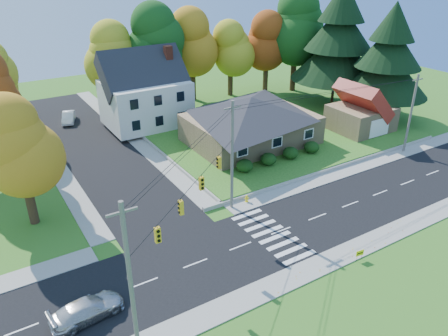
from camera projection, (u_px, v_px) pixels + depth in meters
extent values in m
plane|color=#3D7923|center=(281.00, 231.00, 35.94)|extent=(120.00, 120.00, 0.00)
cube|color=black|center=(281.00, 231.00, 35.93)|extent=(90.00, 8.00, 0.02)
cube|color=black|center=(92.00, 145.00, 51.99)|extent=(8.00, 44.00, 0.02)
cube|color=#9C9A90|center=(247.00, 204.00, 39.73)|extent=(90.00, 2.00, 0.08)
cube|color=#9C9A90|center=(323.00, 264.00, 32.11)|extent=(90.00, 2.00, 0.08)
cube|color=#3D7923|center=(260.00, 123.00, 57.95)|extent=(30.00, 30.00, 0.50)
cube|color=tan|center=(250.00, 129.00, 50.96)|extent=(14.00, 10.00, 3.20)
pyramid|color=#26262B|center=(251.00, 106.00, 49.76)|extent=(14.60, 10.60, 2.20)
cube|color=silver|center=(146.00, 103.00, 55.82)|extent=(10.00, 8.00, 5.60)
pyramid|color=#26262B|center=(143.00, 72.00, 54.04)|extent=(10.40, 8.40, 2.40)
cube|color=brown|center=(170.00, 84.00, 56.57)|extent=(0.90, 0.90, 9.60)
cube|color=tan|center=(361.00, 118.00, 54.54)|extent=(7.00, 6.00, 3.00)
pyramid|color=maroon|center=(363.00, 100.00, 53.52)|extent=(7.30, 6.30, 1.60)
cube|color=silver|center=(380.00, 128.00, 52.35)|extent=(3.20, 0.10, 2.20)
ellipsoid|color=#163A10|center=(245.00, 166.00, 44.31)|extent=(1.70, 1.70, 1.27)
ellipsoid|color=#163A10|center=(268.00, 159.00, 45.72)|extent=(1.70, 1.70, 1.27)
ellipsoid|color=#163A10|center=(291.00, 153.00, 47.14)|extent=(1.70, 1.70, 1.27)
ellipsoid|color=#163A10|center=(312.00, 147.00, 48.55)|extent=(1.70, 1.70, 1.27)
cylinder|color=#666059|center=(131.00, 283.00, 22.93)|extent=(0.26, 0.26, 10.00)
cube|color=#666059|center=(122.00, 212.00, 20.97)|extent=(1.60, 0.12, 0.12)
cylinder|color=#666059|center=(232.00, 157.00, 36.97)|extent=(0.26, 0.26, 10.00)
cube|color=#666059|center=(233.00, 108.00, 35.02)|extent=(1.60, 0.12, 0.12)
cylinder|color=#666059|center=(411.00, 114.00, 48.25)|extent=(0.26, 0.26, 9.00)
cube|color=#666059|center=(418.00, 80.00, 46.52)|extent=(1.60, 0.12, 0.12)
cube|color=gold|center=(158.00, 235.00, 25.21)|extent=(0.34, 0.26, 1.00)
cube|color=gold|center=(181.00, 207.00, 27.91)|extent=(0.26, 0.34, 1.00)
cube|color=gold|center=(201.00, 183.00, 30.82)|extent=(0.34, 0.26, 1.00)
cube|color=gold|center=(219.00, 163.00, 33.85)|extent=(0.26, 0.34, 1.00)
cylinder|color=black|center=(192.00, 185.00, 29.24)|extent=(13.02, 10.43, 0.04)
cylinder|color=#3F2A19|center=(115.00, 94.00, 59.49)|extent=(0.80, 0.80, 5.40)
sphere|color=gold|center=(112.00, 66.00, 57.76)|extent=(6.72, 6.72, 6.72)
sphere|color=gold|center=(110.00, 53.00, 57.01)|extent=(5.91, 5.91, 5.91)
sphere|color=gold|center=(109.00, 40.00, 56.27)|extent=(5.11, 5.11, 5.11)
cylinder|color=#3F2A19|center=(158.00, 86.00, 61.35)|extent=(0.86, 0.86, 6.30)
sphere|color=#174B16|center=(156.00, 54.00, 59.33)|extent=(7.84, 7.84, 7.84)
sphere|color=#174B16|center=(155.00, 39.00, 58.46)|extent=(6.90, 6.90, 6.90)
sphere|color=#174B16|center=(154.00, 24.00, 57.59)|extent=(5.96, 5.96, 5.96)
cylinder|color=#3F2A19|center=(193.00, 80.00, 65.04)|extent=(0.83, 0.83, 5.85)
sphere|color=#C2821B|center=(192.00, 52.00, 63.16)|extent=(7.28, 7.28, 7.28)
sphere|color=#C2821B|center=(192.00, 39.00, 62.35)|extent=(6.41, 6.41, 6.41)
sphere|color=#C2821B|center=(191.00, 26.00, 61.54)|extent=(5.53, 5.53, 5.53)
cylinder|color=#3F2A19|center=(230.00, 79.00, 67.30)|extent=(0.77, 0.77, 4.95)
sphere|color=gold|center=(230.00, 56.00, 65.71)|extent=(6.16, 6.16, 6.16)
sphere|color=gold|center=(231.00, 46.00, 65.02)|extent=(5.42, 5.42, 5.42)
sphere|color=gold|center=(231.00, 35.00, 64.34)|extent=(4.68, 4.68, 4.68)
cylinder|color=#3F2A19|center=(266.00, 74.00, 69.26)|extent=(0.80, 0.80, 5.40)
sphere|color=#913E12|center=(267.00, 49.00, 67.52)|extent=(6.72, 6.72, 6.72)
sphere|color=#913E12|center=(267.00, 38.00, 66.78)|extent=(5.91, 5.91, 5.91)
sphere|color=#913E12|center=(268.00, 27.00, 66.03)|extent=(5.11, 5.11, 5.11)
cylinder|color=#3F2A19|center=(294.00, 69.00, 69.31)|extent=(0.89, 0.89, 6.75)
sphere|color=#174B16|center=(296.00, 38.00, 67.15)|extent=(8.40, 8.40, 8.40)
sphere|color=#174B16|center=(297.00, 24.00, 66.21)|extent=(7.39, 7.39, 7.39)
sphere|color=#174B16|center=(298.00, 9.00, 65.28)|extent=(6.38, 6.38, 6.38)
cylinder|color=#3F2A19|center=(333.00, 93.00, 64.55)|extent=(0.40, 0.40, 2.88)
cone|color=black|center=(337.00, 55.00, 62.13)|extent=(12.80, 12.80, 6.72)
cone|color=black|center=(340.00, 28.00, 60.42)|extent=(9.60, 9.60, 6.08)
cone|color=black|center=(343.00, 0.00, 58.86)|extent=(6.40, 6.40, 5.44)
cylinder|color=#3F2A19|center=(380.00, 107.00, 59.00)|extent=(0.40, 0.40, 2.52)
cone|color=black|center=(386.00, 72.00, 56.88)|extent=(11.20, 11.20, 5.88)
cone|color=black|center=(390.00, 46.00, 55.39)|extent=(8.40, 8.40, 5.32)
cone|color=black|center=(395.00, 21.00, 54.02)|extent=(5.60, 5.60, 4.76)
cylinder|color=#3F2A19|center=(29.00, 197.00, 35.99)|extent=(0.77, 0.77, 4.95)
sphere|color=#C2821B|center=(20.00, 158.00, 34.40)|extent=(6.16, 6.16, 6.16)
sphere|color=#C2821B|center=(16.00, 140.00, 33.71)|extent=(5.42, 5.42, 5.42)
sphere|color=#C2821B|center=(12.00, 121.00, 33.03)|extent=(4.68, 4.68, 4.68)
imported|color=silver|center=(87.00, 309.00, 27.10)|extent=(4.82, 2.42, 1.34)
imported|color=white|center=(68.00, 117.00, 58.57)|extent=(2.70, 4.40, 1.37)
cylinder|color=yellow|center=(247.00, 202.00, 40.03)|extent=(0.33, 0.33, 0.09)
cylinder|color=yellow|center=(247.00, 199.00, 39.90)|extent=(0.22, 0.22, 0.51)
sphere|color=yellow|center=(247.00, 196.00, 39.77)|extent=(0.24, 0.24, 0.24)
cylinder|color=yellow|center=(247.00, 198.00, 39.86)|extent=(0.43, 0.24, 0.11)
cylinder|color=black|center=(357.00, 258.00, 32.31)|extent=(0.02, 0.02, 0.57)
cylinder|color=black|center=(362.00, 256.00, 32.55)|extent=(0.02, 0.02, 0.57)
cube|color=#FFFA07|center=(360.00, 253.00, 32.28)|extent=(0.68, 0.12, 0.46)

